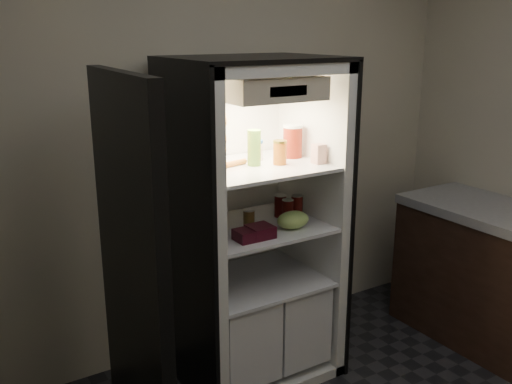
% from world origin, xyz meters
% --- Properties ---
extents(room_shell, '(3.60, 3.60, 3.60)m').
position_xyz_m(room_shell, '(0.00, 0.00, 1.62)').
color(room_shell, white).
rests_on(room_shell, floor).
extents(refrigerator, '(0.90, 0.72, 1.88)m').
position_xyz_m(refrigerator, '(0.00, 1.38, 0.79)').
color(refrigerator, white).
rests_on(refrigerator, floor).
extents(fridge_door, '(0.11, 0.87, 1.85)m').
position_xyz_m(fridge_door, '(-0.85, 1.00, 0.91)').
color(fridge_door, black).
rests_on(fridge_door, floor).
extents(tabby_cat, '(0.30, 0.35, 0.36)m').
position_xyz_m(tabby_cat, '(-0.23, 1.41, 1.42)').
color(tabby_cat, orange).
rests_on(tabby_cat, refrigerator).
extents(parmesan_shaker, '(0.08, 0.08, 0.20)m').
position_xyz_m(parmesan_shaker, '(-0.01, 1.32, 1.39)').
color(parmesan_shaker, green).
rests_on(parmesan_shaker, refrigerator).
extents(mayo_tub, '(0.08, 0.08, 0.11)m').
position_xyz_m(mayo_tub, '(0.07, 1.44, 1.35)').
color(mayo_tub, white).
rests_on(mayo_tub, refrigerator).
extents(salsa_jar, '(0.08, 0.08, 0.14)m').
position_xyz_m(salsa_jar, '(0.12, 1.27, 1.36)').
color(salsa_jar, maroon).
rests_on(salsa_jar, refrigerator).
extents(pepper_jar, '(0.11, 0.11, 0.19)m').
position_xyz_m(pepper_jar, '(0.29, 1.38, 1.39)').
color(pepper_jar, maroon).
rests_on(pepper_jar, refrigerator).
extents(cream_carton, '(0.06, 0.06, 0.11)m').
position_xyz_m(cream_carton, '(0.32, 1.17, 1.34)').
color(cream_carton, white).
rests_on(cream_carton, refrigerator).
extents(soda_can_a, '(0.07, 0.07, 0.13)m').
position_xyz_m(soda_can_a, '(0.20, 1.38, 1.01)').
color(soda_can_a, black).
rests_on(soda_can_a, refrigerator).
extents(soda_can_b, '(0.07, 0.07, 0.13)m').
position_xyz_m(soda_can_b, '(0.29, 1.33, 1.00)').
color(soda_can_b, black).
rests_on(soda_can_b, refrigerator).
extents(soda_can_c, '(0.07, 0.07, 0.12)m').
position_xyz_m(soda_can_c, '(0.20, 1.30, 1.00)').
color(soda_can_c, black).
rests_on(soda_can_c, refrigerator).
extents(condiment_jar, '(0.07, 0.07, 0.09)m').
position_xyz_m(condiment_jar, '(-0.03, 1.36, 0.99)').
color(condiment_jar, '#4E3616').
rests_on(condiment_jar, refrigerator).
extents(grape_bag, '(0.19, 0.14, 0.10)m').
position_xyz_m(grape_bag, '(0.15, 1.17, 0.99)').
color(grape_bag, '#87AD50').
rests_on(grape_bag, refrigerator).
extents(berry_box_left, '(0.12, 0.12, 0.06)m').
position_xyz_m(berry_box_left, '(-0.17, 1.14, 0.97)').
color(berry_box_left, '#440B1A').
rests_on(berry_box_left, refrigerator).
extents(berry_box_right, '(0.13, 0.13, 0.06)m').
position_xyz_m(berry_box_right, '(-0.09, 1.14, 0.97)').
color(berry_box_right, '#440B1A').
rests_on(berry_box_right, refrigerator).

